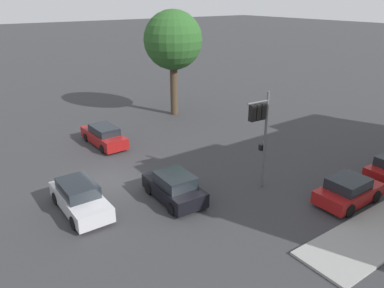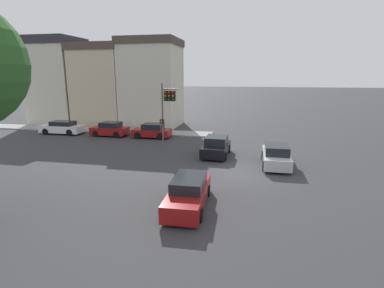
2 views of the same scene
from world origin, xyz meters
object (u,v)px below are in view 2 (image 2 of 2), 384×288
(crossing_car_0, at_px, (188,193))
(crossing_car_1, at_px, (216,147))
(crossing_car_2, at_px, (276,156))
(parked_car_1, at_px, (110,129))
(traffic_signal, at_px, (167,102))
(parked_car_2, at_px, (62,128))
(parked_car_0, at_px, (152,131))

(crossing_car_0, relative_size, crossing_car_1, 1.16)
(crossing_car_2, bearing_deg, parked_car_1, 65.50)
(crossing_car_0, distance_m, crossing_car_1, 9.94)
(traffic_signal, bearing_deg, parked_car_1, -114.67)
(crossing_car_0, height_order, crossing_car_2, crossing_car_2)
(parked_car_1, bearing_deg, crossing_car_0, 129.38)
(traffic_signal, xyz_separation_m, crossing_car_2, (-3.53, -9.14, -3.36))
(traffic_signal, distance_m, parked_car_2, 14.45)
(crossing_car_0, bearing_deg, parked_car_0, -156.83)
(crossing_car_0, distance_m, parked_car_1, 19.78)
(crossing_car_0, bearing_deg, parked_car_2, -133.14)
(traffic_signal, bearing_deg, crossing_car_1, 73.60)
(parked_car_0, bearing_deg, crossing_car_2, 147.34)
(parked_car_1, bearing_deg, traffic_signal, 153.70)
(crossing_car_0, relative_size, parked_car_2, 1.02)
(crossing_car_2, height_order, parked_car_1, crossing_car_2)
(crossing_car_0, bearing_deg, traffic_signal, -161.09)
(parked_car_0, relative_size, parked_car_2, 0.83)
(parked_car_2, bearing_deg, crossing_car_1, 162.11)
(traffic_signal, height_order, parked_car_0, traffic_signal)
(crossing_car_0, distance_m, parked_car_2, 23.72)
(crossing_car_0, bearing_deg, crossing_car_2, 147.58)
(crossing_car_1, bearing_deg, parked_car_2, -105.48)
(parked_car_1, xyz_separation_m, parked_car_2, (-0.02, 5.74, -0.01))
(parked_car_2, bearing_deg, traffic_signal, 162.84)
(parked_car_0, distance_m, parked_car_2, 10.51)
(traffic_signal, xyz_separation_m, crossing_car_1, (-1.63, -4.53, -3.37))
(crossing_car_1, xyz_separation_m, parked_car_2, (5.72, 17.97, -0.03))
(traffic_signal, height_order, crossing_car_1, traffic_signal)
(crossing_car_1, height_order, parked_car_0, crossing_car_1)
(parked_car_0, bearing_deg, parked_car_1, -0.52)
(parked_car_2, bearing_deg, parked_car_0, 179.79)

